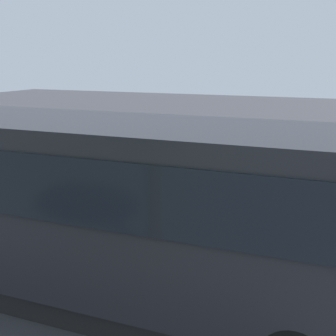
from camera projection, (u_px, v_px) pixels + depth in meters
name	position (u px, v px, depth m)	size (l,w,h in m)	color
ground_plane	(250.00, 217.00, 12.07)	(80.00, 80.00, 0.00)	#38383D
tour_bus	(83.00, 209.00, 7.77)	(11.00, 2.74, 3.25)	#26262B
spectator_far_left	(187.00, 202.00, 10.04)	(0.57, 0.39, 1.72)	black
spectator_left	(151.00, 196.00, 10.56)	(0.58, 0.35, 1.71)	#473823
spectator_centre	(119.00, 190.00, 10.91)	(0.57, 0.38, 1.77)	#473823
parked_motorcycle_silver	(57.00, 218.00, 10.57)	(2.05, 0.58, 0.99)	black
parked_motorcycle_dark	(259.00, 245.00, 9.09)	(2.05, 0.58, 0.99)	black
stunt_motorcycle	(154.00, 156.00, 16.69)	(2.05, 0.64, 1.23)	black
traffic_cone	(201.00, 167.00, 16.28)	(0.34, 0.34, 0.63)	orange
bay_line_b	(324.00, 226.00, 11.35)	(0.24, 4.36, 0.01)	white
bay_line_c	(225.00, 213.00, 12.34)	(0.23, 4.00, 0.01)	white
bay_line_d	(141.00, 202.00, 13.33)	(0.22, 3.75, 0.01)	white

